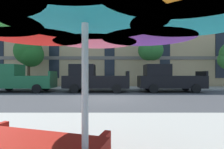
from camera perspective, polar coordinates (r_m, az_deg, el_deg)
name	(u,v)px	position (r m, az deg, el deg)	size (l,w,h in m)	color
ground_plane	(108,98)	(10.65, -1.25, -7.59)	(120.00, 120.00, 0.00)	#424244
sidewalk_far	(110,88)	(17.41, -0.68, -4.39)	(56.00, 3.60, 0.12)	#9E998E
apartment_building	(111,28)	(26.38, -0.39, 14.55)	(42.52, 12.08, 16.00)	tan
pickup_green	(20,79)	(16.08, -27.34, -1.32)	(5.10, 2.12, 2.20)	#195933
pickup_black	(94,79)	(14.33, -5.69, -1.49)	(5.10, 2.12, 2.20)	black
pickup_black_midblock	(168,79)	(14.94, 17.57, -1.43)	(5.10, 2.12, 2.20)	black
street_tree_left	(30,53)	(19.43, -24.62, 6.32)	(2.87, 2.69, 5.03)	#4C3823
street_tree_middle	(151,50)	(18.02, 12.43, 7.50)	(2.45, 2.11, 4.78)	brown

